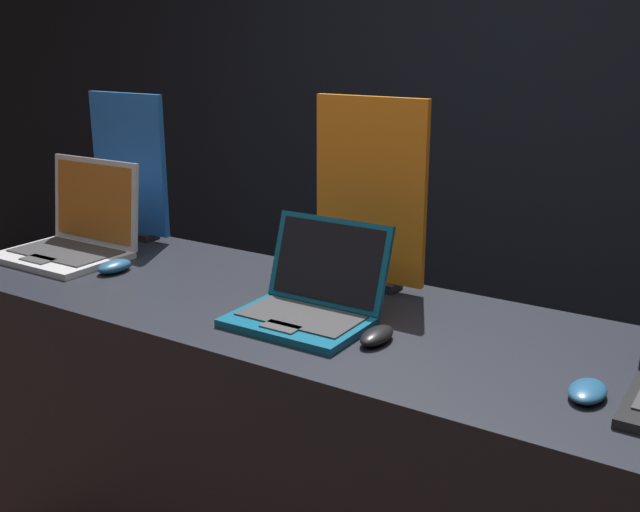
{
  "coord_description": "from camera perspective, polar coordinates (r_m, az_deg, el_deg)",
  "views": [
    {
      "loc": [
        0.96,
        -1.17,
        1.65
      ],
      "look_at": [
        -0.01,
        0.34,
        1.11
      ],
      "focal_mm": 42.0,
      "sensor_mm": 36.0,
      "label": 1
    }
  ],
  "objects": [
    {
      "name": "display_counter",
      "position": [
        2.14,
        0.13,
        -16.44
      ],
      "size": [
        2.35,
        0.68,
        0.96
      ],
      "color": "black",
      "rests_on": "ground_plane"
    },
    {
      "name": "mouse_back",
      "position": [
        1.58,
        19.71,
        -9.67
      ],
      "size": [
        0.07,
        0.11,
        0.03
      ],
      "color": "navy",
      "rests_on": "display_counter"
    },
    {
      "name": "mouse_middle",
      "position": [
        1.74,
        4.35,
        -6.07
      ],
      "size": [
        0.06,
        0.12,
        0.03
      ],
      "color": "black",
      "rests_on": "display_counter"
    },
    {
      "name": "wall_back",
      "position": [
        3.35,
        16.09,
        11.74
      ],
      "size": [
        8.0,
        0.05,
        2.8
      ],
      "color": "black",
      "rests_on": "ground_plane"
    },
    {
      "name": "laptop_front",
      "position": [
        2.52,
        -18.2,
        1.58
      ],
      "size": [
        0.38,
        0.32,
        0.3
      ],
      "color": "#B7B7BC",
      "rests_on": "display_counter"
    },
    {
      "name": "mouse_front",
      "position": [
        2.32,
        -15.4,
        -0.76
      ],
      "size": [
        0.07,
        0.12,
        0.04
      ],
      "color": "navy",
      "rests_on": "display_counter"
    },
    {
      "name": "promo_stand_front",
      "position": [
        2.65,
        -14.3,
        6.37
      ],
      "size": [
        0.32,
        0.07,
        0.5
      ],
      "color": "black",
      "rests_on": "display_counter"
    },
    {
      "name": "promo_stand_middle",
      "position": [
        2.05,
        3.75,
        4.42
      ],
      "size": [
        0.33,
        0.07,
        0.53
      ],
      "color": "black",
      "rests_on": "display_counter"
    },
    {
      "name": "laptop_middle",
      "position": [
        1.86,
        -0.86,
        -3.19
      ],
      "size": [
        0.33,
        0.3,
        0.24
      ],
      "color": "#0F5170",
      "rests_on": "display_counter"
    }
  ]
}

